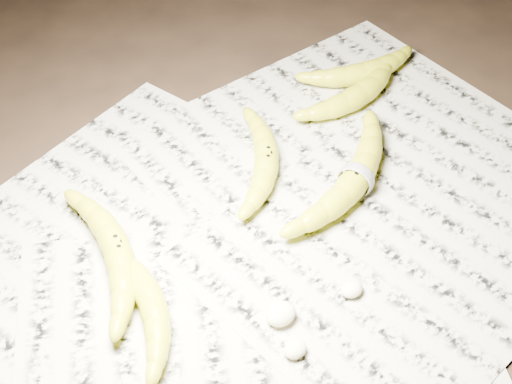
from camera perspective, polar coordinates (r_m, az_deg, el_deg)
ground at (r=0.98m, az=1.46°, el=-1.45°), size 3.00×3.00×0.00m
newspaper_patch at (r=0.96m, az=0.32°, el=-2.68°), size 0.90×0.70×0.01m
banana_left_a at (r=0.92m, az=-11.08°, el=-4.52°), size 0.11×0.23×0.04m
banana_left_b at (r=0.86m, az=-8.34°, el=-8.68°), size 0.10×0.18×0.03m
banana_center at (r=1.02m, az=0.84°, el=2.71°), size 0.16×0.19×0.04m
banana_taped at (r=1.00m, az=8.03°, el=1.17°), size 0.25×0.17×0.04m
banana_upper_a at (r=1.15m, az=8.32°, el=7.86°), size 0.20×0.09×0.04m
banana_upper_b at (r=1.19m, az=8.56°, el=9.54°), size 0.19×0.10×0.04m
measuring_tape at (r=1.00m, az=8.03°, el=1.17°), size 0.03×0.05×0.05m
flesh_chunk_a at (r=0.85m, az=1.98°, el=-9.56°), size 0.04×0.03×0.02m
flesh_chunk_b at (r=0.83m, az=3.16°, el=-12.29°), size 0.03×0.02×0.02m
flesh_chunk_c at (r=0.89m, az=7.68°, el=-7.55°), size 0.03×0.02×0.02m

